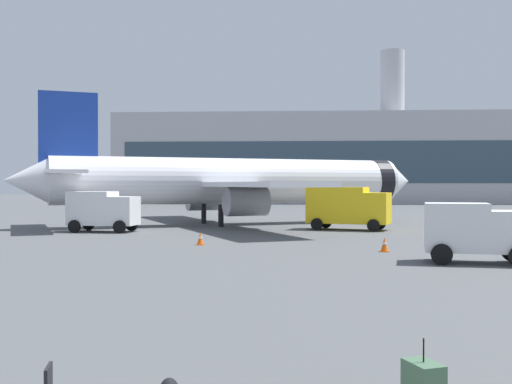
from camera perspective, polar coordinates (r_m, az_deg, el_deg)
The scene contains 8 objects.
airplane_at_gate at distance 53.22m, azimuth -2.18°, elevation 0.97°, with size 33.80×31.07×10.50m.
service_truck at distance 46.52m, azimuth -13.68°, elevation -1.54°, with size 5.02×2.99×2.90m.
fuel_truck at distance 47.67m, azimuth 8.27°, elevation -1.27°, with size 6.45×4.17×3.20m.
cargo_van at distance 28.89m, azimuth 19.25°, elevation -3.23°, with size 4.68×2.98×2.60m.
safety_cone_near at distance 35.70m, azimuth -5.06°, elevation -4.23°, with size 0.44×0.44×0.69m.
safety_cone_mid at distance 32.60m, azimuth 11.52°, elevation -4.67°, with size 0.44×0.44×0.74m.
safety_cone_far at distance 41.05m, azimuth 16.68°, elevation -3.68°, with size 0.44×0.44×0.59m.
terminal_building at distance 119.33m, azimuth 12.38°, elevation 2.95°, with size 101.19×18.30×28.03m.
Camera 1 is at (0.05, -3.97, 3.41)m, focal length 44.30 mm.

